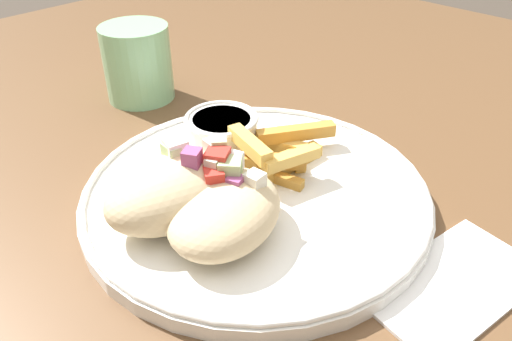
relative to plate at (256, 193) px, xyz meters
name	(u,v)px	position (x,y,z in m)	size (l,w,h in m)	color
table	(252,230)	(0.03, 0.03, -0.08)	(1.35, 1.35, 0.77)	brown
napkin	(455,282)	(0.03, -0.18, -0.01)	(0.15, 0.10, 0.00)	white
plate	(256,193)	(0.00, 0.00, 0.00)	(0.31, 0.31, 0.02)	white
pita_sandwich_near	(225,210)	(-0.06, -0.02, 0.03)	(0.13, 0.12, 0.06)	beige
pita_sandwich_far	(178,188)	(-0.07, 0.02, 0.03)	(0.13, 0.09, 0.06)	beige
fries_pile	(280,152)	(0.04, 0.01, 0.02)	(0.13, 0.09, 0.04)	gold
sauce_ramekin	(222,130)	(0.03, 0.07, 0.02)	(0.07, 0.07, 0.04)	white
water_glass	(138,66)	(0.06, 0.26, 0.03)	(0.08, 0.08, 0.09)	#8CCC93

